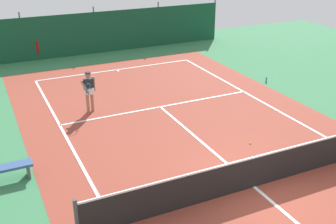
{
  "coord_description": "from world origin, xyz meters",
  "views": [
    {
      "loc": [
        -6.42,
        -7.86,
        6.62
      ],
      "look_at": [
        -0.81,
        3.95,
        0.9
      ],
      "focal_mm": 44.22,
      "sensor_mm": 36.0,
      "label": 1
    }
  ],
  "objects_px": {
    "tennis_ball_near_player": "(250,143)",
    "courtside_bench": "(4,170)",
    "tennis_player": "(89,89)",
    "tennis_net": "(255,171)",
    "parked_car": "(43,36)",
    "water_bottle": "(266,79)"
  },
  "relations": [
    {
      "from": "courtside_bench",
      "to": "tennis_net",
      "type": "bearing_deg",
      "value": -27.55
    },
    {
      "from": "tennis_ball_near_player",
      "to": "parked_car",
      "type": "xyz_separation_m",
      "value": [
        -4.11,
        15.49,
        0.81
      ]
    },
    {
      "from": "tennis_ball_near_player",
      "to": "courtside_bench",
      "type": "distance_m",
      "value": 7.84
    },
    {
      "from": "tennis_net",
      "to": "tennis_player",
      "type": "height_order",
      "value": "tennis_player"
    },
    {
      "from": "tennis_ball_near_player",
      "to": "courtside_bench",
      "type": "xyz_separation_m",
      "value": [
        -7.75,
        1.12,
        0.34
      ]
    },
    {
      "from": "tennis_net",
      "to": "tennis_player",
      "type": "xyz_separation_m",
      "value": [
        -2.71,
        7.17,
        0.45
      ]
    },
    {
      "from": "tennis_net",
      "to": "parked_car",
      "type": "distance_m",
      "value": 17.86
    },
    {
      "from": "tennis_net",
      "to": "tennis_player",
      "type": "bearing_deg",
      "value": 110.7
    },
    {
      "from": "parked_car",
      "to": "water_bottle",
      "type": "relative_size",
      "value": 17.99
    },
    {
      "from": "tennis_player",
      "to": "water_bottle",
      "type": "xyz_separation_m",
      "value": [
        8.59,
        -0.12,
        -0.84
      ]
    },
    {
      "from": "courtside_bench",
      "to": "tennis_ball_near_player",
      "type": "bearing_deg",
      "value": -8.25
    },
    {
      "from": "tennis_net",
      "to": "water_bottle",
      "type": "xyz_separation_m",
      "value": [
        5.88,
        7.06,
        -0.39
      ]
    },
    {
      "from": "tennis_player",
      "to": "water_bottle",
      "type": "bearing_deg",
      "value": 166.49
    },
    {
      "from": "tennis_player",
      "to": "tennis_ball_near_player",
      "type": "bearing_deg",
      "value": 116.93
    },
    {
      "from": "courtside_bench",
      "to": "water_bottle",
      "type": "bearing_deg",
      "value": 17.16
    },
    {
      "from": "tennis_player",
      "to": "courtside_bench",
      "type": "relative_size",
      "value": 1.03
    },
    {
      "from": "courtside_bench",
      "to": "water_bottle",
      "type": "height_order",
      "value": "courtside_bench"
    },
    {
      "from": "tennis_ball_near_player",
      "to": "parked_car",
      "type": "height_order",
      "value": "parked_car"
    },
    {
      "from": "parked_car",
      "to": "courtside_bench",
      "type": "relative_size",
      "value": 2.7
    },
    {
      "from": "tennis_net",
      "to": "tennis_player",
      "type": "distance_m",
      "value": 7.68
    },
    {
      "from": "tennis_net",
      "to": "parked_car",
      "type": "relative_size",
      "value": 2.34
    },
    {
      "from": "courtside_bench",
      "to": "water_bottle",
      "type": "relative_size",
      "value": 6.67
    }
  ]
}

